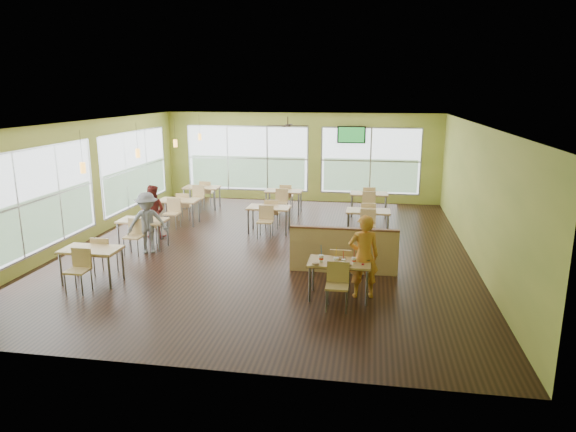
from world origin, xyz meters
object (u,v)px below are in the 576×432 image
object	(u,v)px
half_wall_divider	(343,250)
man_plaid	(364,256)
main_table	(339,267)
food_basket	(365,260)

from	to	relation	value
half_wall_divider	man_plaid	bearing A→B (deg)	-70.89
main_table	half_wall_divider	bearing A→B (deg)	90.00
main_table	man_plaid	xyz separation A→B (m)	(0.46, 0.13, 0.20)
main_table	food_basket	distance (m)	0.53
main_table	food_basket	xyz separation A→B (m)	(0.49, 0.11, 0.15)
half_wall_divider	man_plaid	distance (m)	1.43
half_wall_divider	food_basket	size ratio (longest dim) A/B	11.22
main_table	half_wall_divider	xyz separation A→B (m)	(0.00, 1.45, -0.11)
man_plaid	main_table	bearing A→B (deg)	3.49
main_table	man_plaid	bearing A→B (deg)	16.24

